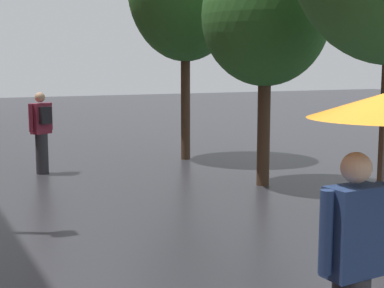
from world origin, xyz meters
TOP-DOWN VIEW (x-y plane):
  - street_tree_1 at (3.02, 5.93)m, footprint 2.38×2.38m
  - couple_under_umbrella at (-0.04, -0.02)m, footprint 1.17×1.09m
  - pedestrian_walking_midground at (-0.49, 9.00)m, footprint 0.54×0.43m

SIDE VIEW (x-z plane):
  - pedestrian_walking_midground at x=-0.49m, z-range 0.05..1.78m
  - couple_under_umbrella at x=-0.04m, z-range 0.33..2.41m
  - street_tree_1 at x=3.02m, z-range 0.93..5.41m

